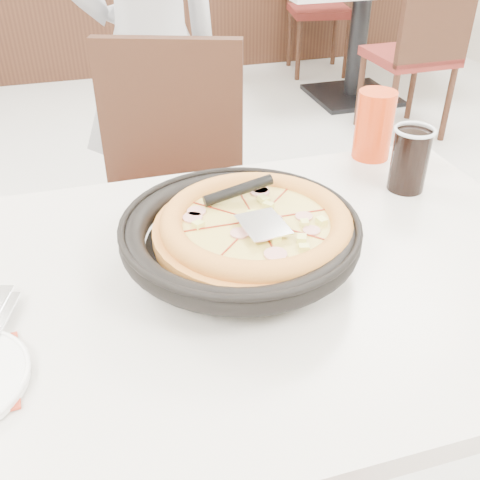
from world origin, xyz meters
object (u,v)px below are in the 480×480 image
object	(u,v)px
main_table	(239,417)
pizza	(256,231)
bg_table_right	(358,42)
bg_chair_right_near	(410,52)
bg_chair_right_far	(320,7)
chair_far	(167,224)
cola_glass	(409,161)
diner_person	(151,53)
pizza_pan	(240,244)
red_cup	(374,125)

from	to	relation	value
main_table	pizza	size ratio (longest dim) A/B	3.38
bg_table_right	bg_chair_right_near	xyz separation A→B (m)	(-0.01, -0.64, 0.10)
bg_table_right	bg_chair_right_far	bearing A→B (deg)	91.25
main_table	chair_far	xyz separation A→B (m)	(-0.03, 0.63, 0.10)
main_table	cola_glass	world-z (taller)	cola_glass
main_table	diner_person	distance (m)	1.29
diner_person	bg_chair_right_near	bearing A→B (deg)	-171.88
bg_table_right	pizza	bearing A→B (deg)	-120.46
main_table	pizza_pan	world-z (taller)	pizza_pan
red_cup	bg_chair_right_near	bearing A→B (deg)	55.52
chair_far	pizza_pan	xyz separation A→B (m)	(0.04, -0.61, 0.32)
main_table	chair_far	world-z (taller)	chair_far
pizza	diner_person	world-z (taller)	diner_person
pizza	bg_table_right	xyz separation A→B (m)	(1.56, 2.65, -0.44)
diner_person	bg_chair_right_far	size ratio (longest dim) A/B	1.69
pizza_pan	bg_table_right	distance (m)	3.12
diner_person	chair_far	bearing A→B (deg)	62.76
chair_far	bg_table_right	xyz separation A→B (m)	(1.63, 2.04, -0.10)
pizza_pan	pizza	size ratio (longest dim) A/B	0.91
pizza	cola_glass	distance (m)	0.42
pizza	bg_chair_right_far	size ratio (longest dim) A/B	0.37
cola_glass	bg_table_right	size ratio (longest dim) A/B	0.11
diner_person	pizza_pan	bearing A→B (deg)	68.48
main_table	cola_glass	bearing A→B (deg)	24.06
red_cup	bg_chair_right_near	size ratio (longest dim) A/B	0.17
pizza_pan	pizza	world-z (taller)	pizza
pizza	main_table	bearing A→B (deg)	-141.96
bg_chair_right_far	pizza_pan	bearing A→B (deg)	74.59
pizza_pan	diner_person	xyz separation A→B (m)	(0.03, 1.19, 0.01)
diner_person	bg_table_right	size ratio (longest dim) A/B	1.34
bg_chair_right_far	cola_glass	bearing A→B (deg)	79.94
pizza	bg_chair_right_near	size ratio (longest dim) A/B	0.37
cola_glass	bg_chair_right_far	size ratio (longest dim) A/B	0.14
pizza_pan	bg_table_right	bearing A→B (deg)	59.11
main_table	pizza	xyz separation A→B (m)	(0.04, 0.03, 0.44)
pizza_pan	bg_chair_right_near	xyz separation A→B (m)	(1.58, 2.01, -0.32)
pizza	cola_glass	bearing A→B (deg)	22.36
pizza	red_cup	bearing A→B (deg)	39.80
pizza_pan	bg_chair_right_near	size ratio (longest dim) A/B	0.34
diner_person	bg_table_right	xyz separation A→B (m)	(1.55, 1.46, -0.43)
red_cup	bg_chair_right_far	distance (m)	3.17
bg_table_right	pizza_pan	bearing A→B (deg)	-120.89
pizza_pan	red_cup	bearing A→B (deg)	38.13
pizza_pan	diner_person	distance (m)	1.19
pizza_pan	diner_person	bearing A→B (deg)	88.43
chair_far	bg_chair_right_near	distance (m)	2.15
chair_far	pizza	world-z (taller)	chair_far
pizza_pan	pizza	bearing A→B (deg)	8.82
red_cup	pizza_pan	bearing A→B (deg)	-141.87
pizza	bg_table_right	bearing A→B (deg)	59.54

